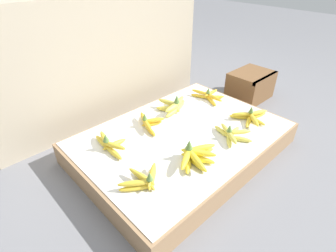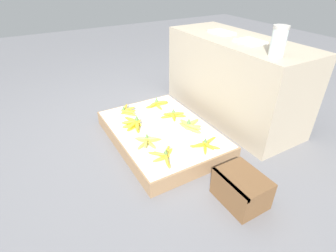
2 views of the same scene
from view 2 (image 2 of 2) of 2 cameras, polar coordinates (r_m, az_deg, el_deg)
The scene contains 15 objects.
ground_plane at distance 2.34m, azimuth -1.41°, elevation -3.07°, with size 10.00×10.00×0.00m, color slate.
display_platform at distance 2.30m, azimuth -1.43°, elevation -1.75°, with size 1.12×0.79×0.13m.
back_vendor_table at distance 2.66m, azimuth 14.01°, elevation 9.94°, with size 1.46×0.59×0.77m.
wooden_crate at distance 1.80m, azimuth 15.63°, elevation -12.95°, with size 0.32×0.25×0.21m.
banana_bunch_front_left at distance 2.51m, azimuth -8.91°, elevation 3.36°, with size 0.22×0.16×0.09m.
banana_bunch_front_midleft at distance 2.28m, azimuth -7.44°, elevation 0.47°, with size 0.26×0.17×0.11m.
banana_bunch_front_midright at distance 2.06m, azimuth -4.55°, elevation -3.32°, with size 0.20×0.23×0.09m.
banana_bunch_front_right at distance 1.91m, azimuth -0.82°, elevation -6.52°, with size 0.23×0.21×0.09m.
banana_bunch_middle_left at distance 2.60m, azimuth -2.31°, elevation 4.80°, with size 0.14×0.25×0.10m.
banana_bunch_middle_midleft at distance 2.40m, azimuth 1.21°, elevation 2.35°, with size 0.15×0.23×0.09m.
banana_bunch_middle_midright at distance 2.24m, azimuth 4.92°, elevation 0.13°, with size 0.24×0.17×0.11m.
banana_bunch_middle_right at distance 2.04m, azimuth 8.22°, elevation -4.02°, with size 0.17×0.25×0.08m.
glass_jar at distance 2.07m, azimuth 22.94°, elevation 16.68°, with size 0.11×0.11×0.21m.
foam_tray_white at distance 2.41m, azimuth 17.47°, elevation 17.15°, with size 0.22×0.18×0.02m.
foam_tray_dark at distance 2.69m, azimuth 11.64°, elevation 19.35°, with size 0.24×0.15×0.02m.
Camera 2 is at (1.69, -0.91, 1.34)m, focal length 28.00 mm.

